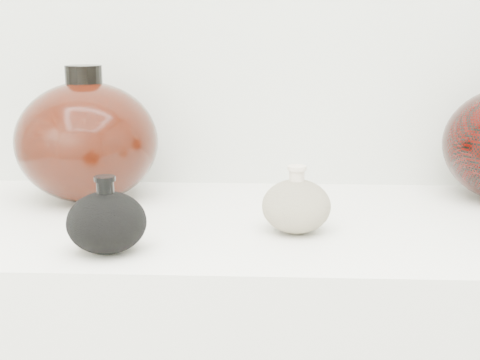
{
  "coord_description": "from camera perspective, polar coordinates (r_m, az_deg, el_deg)",
  "views": [
    {
      "loc": [
        0.02,
        -0.07,
        1.2
      ],
      "look_at": [
        -0.02,
        0.92,
        0.97
      ],
      "focal_mm": 50.0,
      "sensor_mm": 36.0,
      "label": 1
    }
  ],
  "objects": [
    {
      "name": "left_round_pot",
      "position": [
        1.18,
        -12.93,
        3.25
      ],
      "size": [
        0.26,
        0.26,
        0.23
      ],
      "color": "black",
      "rests_on": "display_counter"
    },
    {
      "name": "black_gourd_vase",
      "position": [
        0.91,
        -11.31,
        -3.51
      ],
      "size": [
        0.11,
        0.11,
        0.11
      ],
      "color": "black",
      "rests_on": "display_counter"
    },
    {
      "name": "cream_gourd_vase",
      "position": [
        0.99,
        4.83,
        -2.19
      ],
      "size": [
        0.11,
        0.11,
        0.1
      ],
      "color": "beige",
      "rests_on": "display_counter"
    }
  ]
}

